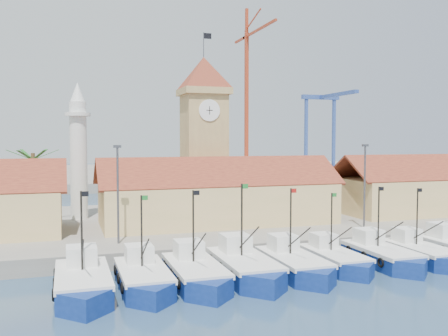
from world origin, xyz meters
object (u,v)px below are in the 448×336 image
object	(u,v)px
boat_0	(83,285)
boat_5	(336,261)
clock_tower	(204,132)
minaret	(78,150)

from	to	relation	value
boat_0	boat_5	bearing A→B (deg)	3.22
boat_0	clock_tower	world-z (taller)	clock_tower
clock_tower	boat_0	bearing A→B (deg)	-122.69
minaret	clock_tower	bearing A→B (deg)	-7.61
boat_0	minaret	bearing A→B (deg)	88.92
boat_0	boat_5	distance (m)	20.88
clock_tower	minaret	world-z (taller)	clock_tower
clock_tower	boat_5	bearing A→B (deg)	-76.89
boat_0	clock_tower	distance (m)	30.78
clock_tower	minaret	distance (m)	15.30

